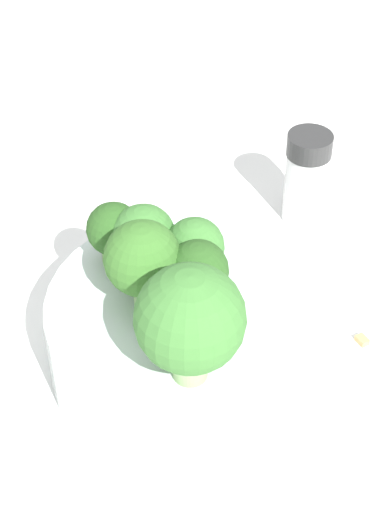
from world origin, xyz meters
TOP-DOWN VIEW (x-y plane):
  - ground_plane at (0.00, 0.00)m, footprint 3.00×3.00m
  - bowl at (0.00, 0.00)m, footprint 0.17×0.17m
  - broccoli_floret_0 at (-0.02, -0.05)m, footprint 0.06×0.06m
  - broccoli_floret_1 at (0.01, 0.01)m, footprint 0.03×0.03m
  - broccoli_floret_2 at (-0.03, 0.01)m, footprint 0.04×0.04m
  - broccoli_floret_3 at (-0.03, 0.05)m, footprint 0.03×0.03m
  - broccoli_floret_4 at (-0.01, 0.04)m, footprint 0.04×0.04m
  - broccoli_floret_5 at (0.00, -0.01)m, footprint 0.03×0.03m
  - pepper_shaker at (0.14, 0.10)m, footprint 0.03×0.03m
  - almond_crumb_1 at (0.11, -0.03)m, footprint 0.01×0.01m
  - almond_crumb_2 at (0.00, 0.10)m, footprint 0.01×0.01m

SIDE VIEW (x-z plane):
  - ground_plane at x=0.00m, z-range 0.00..0.00m
  - almond_crumb_2 at x=0.00m, z-range 0.00..0.01m
  - almond_crumb_1 at x=0.11m, z-range 0.00..0.01m
  - bowl at x=0.00m, z-range 0.00..0.05m
  - pepper_shaker at x=0.14m, z-range 0.00..0.07m
  - broccoli_floret_3 at x=-0.03m, z-range 0.06..0.10m
  - broccoli_floret_4 at x=-0.01m, z-range 0.06..0.10m
  - broccoli_floret_1 at x=0.01m, z-range 0.06..0.10m
  - broccoli_floret_5 at x=0.00m, z-range 0.06..0.11m
  - broccoli_floret_2 at x=-0.03m, z-range 0.06..0.12m
  - broccoli_floret_0 at x=-0.02m, z-range 0.06..0.13m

